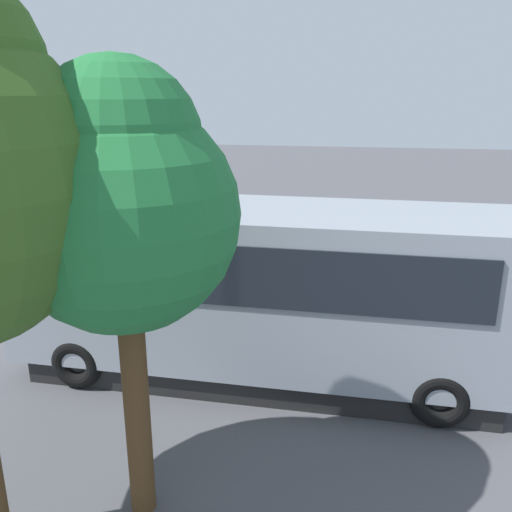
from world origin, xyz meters
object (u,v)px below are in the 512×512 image
Objects in this scene: spectator_centre at (273,272)px; traffic_cone at (265,269)px; spectator_far_left at (376,284)px; tree_left at (121,201)px; spectator_right at (215,268)px; stunt_motorcycle at (180,250)px; spectator_left at (320,276)px; tour_bus at (259,294)px; parked_motorcycle_silver at (470,317)px.

spectator_centre reaches higher than traffic_cone.
spectator_far_left is 2.64× the size of traffic_cone.
tree_left is (3.15, 6.46, 3.11)m from spectator_far_left.
spectator_right is 0.88× the size of stunt_motorcycle.
spectator_left is 5.23m from stunt_motorcycle.
spectator_far_left is 0.81× the size of stunt_motorcycle.
tree_left is at bearing 95.91° from spectator_right.
spectator_far_left is at bearing 173.98° from spectator_centre.
spectator_right is at bearing -61.60° from tour_bus.
spectator_left reaches higher than spectator_far_left.
spectator_left is at bearing 147.37° from stunt_motorcycle.
tour_bus is at bearing 120.51° from stunt_motorcycle.
spectator_left reaches higher than traffic_cone.
spectator_left is 0.97× the size of spectator_centre.
tree_left reaches higher than spectator_centre.
traffic_cone is (-0.85, -2.43, -0.78)m from spectator_right.
tour_bus is 4.54m from tree_left.
tree_left is (0.16, 9.09, 3.79)m from traffic_cone.
tree_left is (-0.69, 6.65, 3.01)m from spectator_right.
spectator_far_left is 0.81× the size of parked_motorcycle_silver.
stunt_motorcycle reaches higher than parked_motorcycle_silver.
spectator_centre is at bearing -177.17° from spectator_right.
tree_left is (0.90, 3.72, 2.45)m from tour_bus.
parked_motorcycle_silver is at bearing 156.15° from stunt_motorcycle.
spectator_centre is at bearing -6.02° from spectator_far_left.
traffic_cone is at bearing -91.04° from tree_left.
tour_bus is 1.62× the size of tree_left.
tree_left is at bearing 88.96° from traffic_cone.
spectator_centre is at bearing -7.73° from parked_motorcycle_silver.
spectator_right is at bearing 70.68° from traffic_cone.
spectator_left is at bearing -107.90° from tour_bus.
stunt_motorcycle is 10.45m from tree_left.
spectator_far_left is at bearing -9.74° from parked_motorcycle_silver.
spectator_left is at bearing -11.08° from spectator_far_left.
tour_bus is 4.43× the size of stunt_motorcycle.
tree_left is at bearing 76.46° from tour_bus.
tree_left reaches higher than traffic_cone.
spectator_right is at bearing 122.57° from stunt_motorcycle.
spectator_far_left is 0.30× the size of tree_left.
stunt_motorcycle is (3.42, -5.81, -1.03)m from tour_bus.
parked_motorcycle_silver is (-2.04, 0.35, -0.50)m from spectator_far_left.
tree_left reaches higher than spectator_far_left.
stunt_motorcycle is 0.36× the size of tree_left.
spectator_right is 0.32× the size of tree_left.
tour_bus is 5.16× the size of spectator_centre.
stunt_motorcycle is (3.25, -2.81, -0.44)m from spectator_centre.
spectator_far_left is at bearing 151.66° from stunt_motorcycle.
parked_motorcycle_silver is at bearing 149.43° from traffic_cone.
stunt_motorcycle reaches higher than traffic_cone.
parked_motorcycle_silver is at bearing 170.26° from spectator_far_left.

